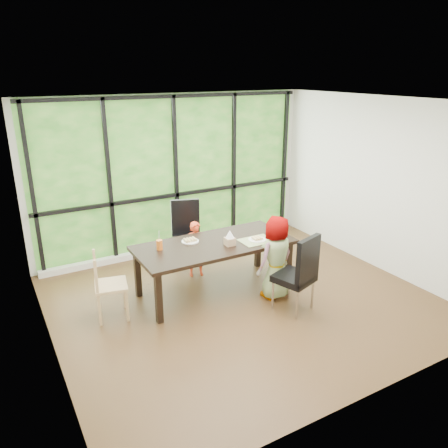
{
  "coord_description": "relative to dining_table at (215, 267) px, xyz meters",
  "views": [
    {
      "loc": [
        -2.91,
        -4.63,
        3.08
      ],
      "look_at": [
        -0.1,
        0.33,
        1.05
      ],
      "focal_mm": 35.22,
      "sensor_mm": 36.0,
      "label": 1
    }
  ],
  "objects": [
    {
      "name": "foliage_backdrop",
      "position": [
        0.2,
        1.8,
        0.98
      ],
      "size": [
        4.8,
        0.02,
        2.65
      ],
      "primitive_type": "cube",
      "color": "#1D4F16",
      "rests_on": "back_wall"
    },
    {
      "name": "window_sill",
      "position": [
        0.2,
        1.72,
        -0.33
      ],
      "size": [
        4.8,
        0.12,
        0.1
      ],
      "primitive_type": "cube",
      "color": "silver",
      "rests_on": "ground"
    },
    {
      "name": "child_older",
      "position": [
        0.66,
        -0.56,
        0.22
      ],
      "size": [
        0.64,
        0.48,
        1.2
      ],
      "primitive_type": "imported",
      "rotation": [
        0.0,
        0.0,
        3.32
      ],
      "color": "slate",
      "rests_on": "ground"
    },
    {
      "name": "dining_table",
      "position": [
        0.0,
        0.0,
        0.0
      ],
      "size": [
        2.31,
        1.19,
        0.75
      ],
      "primitive_type": "cube",
      "rotation": [
        0.0,
        0.0,
        0.09
      ],
      "color": "black",
      "rests_on": "ground"
    },
    {
      "name": "crepe_rolls_near",
      "position": [
        0.59,
        -0.2,
        0.41
      ],
      "size": [
        0.15,
        0.12,
        0.04
      ],
      "primitive_type": null,
      "color": "tan",
      "rests_on": "plate_near"
    },
    {
      "name": "green_cup",
      "position": [
        0.92,
        -0.27,
        0.44
      ],
      "size": [
        0.08,
        0.08,
        0.13
      ],
      "primitive_type": "cylinder",
      "color": "green",
      "rests_on": "dining_table"
    },
    {
      "name": "straw_white",
      "position": [
        -0.76,
        0.16,
        0.55
      ],
      "size": [
        0.01,
        0.04,
        0.2
      ],
      "primitive_type": "cylinder",
      "rotation": [
        0.14,
        0.0,
        0.0
      ],
      "color": "white",
      "rests_on": "orange_cup"
    },
    {
      "name": "white_mug",
      "position": [
        1.06,
        0.07,
        0.41
      ],
      "size": [
        0.07,
        0.07,
        0.07
      ],
      "primitive_type": "cylinder",
      "color": "white",
      "rests_on": "dining_table"
    },
    {
      "name": "tissue",
      "position": [
        0.15,
        -0.17,
        0.54
      ],
      "size": [
        0.12,
        0.12,
        0.11
      ],
      "primitive_type": "cone",
      "color": "white",
      "rests_on": "tissue_box"
    },
    {
      "name": "back_wall",
      "position": [
        0.2,
        1.82,
        0.98
      ],
      "size": [
        5.0,
        0.0,
        5.0
      ],
      "primitive_type": "plane",
      "rotation": [
        1.57,
        0.0,
        0.0
      ],
      "color": "silver",
      "rests_on": "ground"
    },
    {
      "name": "child_toddler",
      "position": [
        0.0,
        0.6,
        0.06
      ],
      "size": [
        0.36,
        0.28,
        0.88
      ],
      "primitive_type": "imported",
      "rotation": [
        0.0,
        0.0,
        -0.26
      ],
      "color": "#E64621",
      "rests_on": "ground"
    },
    {
      "name": "chair_end_beech",
      "position": [
        -1.49,
        0.04,
        0.08
      ],
      "size": [
        0.48,
        0.5,
        0.9
      ],
      "primitive_type": "cube",
      "rotation": [
        0.0,
        0.0,
        1.36
      ],
      "color": "tan",
      "rests_on": "ground"
    },
    {
      "name": "straw_pink",
      "position": [
        0.92,
        -0.27,
        0.55
      ],
      "size": [
        0.01,
        0.04,
        0.2
      ],
      "primitive_type": "cylinder",
      "rotation": [
        0.14,
        0.0,
        0.0
      ],
      "color": "pink",
      "rests_on": "green_cup"
    },
    {
      "name": "window_mullions",
      "position": [
        0.2,
        1.76,
        0.98
      ],
      "size": [
        4.8,
        0.06,
        2.65
      ],
      "primitive_type": null,
      "color": "black",
      "rests_on": "back_wall"
    },
    {
      "name": "plate_near",
      "position": [
        0.59,
        -0.2,
        0.38
      ],
      "size": [
        0.26,
        0.26,
        0.02
      ],
      "primitive_type": "cylinder",
      "color": "white",
      "rests_on": "dining_table"
    },
    {
      "name": "chair_interior_leather",
      "position": [
        0.67,
        -0.97,
        0.17
      ],
      "size": [
        0.58,
        0.58,
        1.08
      ],
      "primitive_type": "cube",
      "rotation": [
        0.0,
        0.0,
        3.46
      ],
      "color": "black",
      "rests_on": "ground"
    },
    {
      "name": "plate_far",
      "position": [
        -0.28,
        0.21,
        0.38
      ],
      "size": [
        0.25,
        0.25,
        0.02
      ],
      "primitive_type": "cylinder",
      "color": "white",
      "rests_on": "dining_table"
    },
    {
      "name": "placemat",
      "position": [
        0.57,
        -0.22,
        0.38
      ],
      "size": [
        0.47,
        0.34,
        0.01
      ],
      "primitive_type": "cube",
      "color": "tan",
      "rests_on": "dining_table"
    },
    {
      "name": "chair_window_leather",
      "position": [
        0.03,
        0.98,
        0.17
      ],
      "size": [
        0.58,
        0.58,
        1.08
      ],
      "primitive_type": "cube",
      "rotation": [
        0.0,
        0.0,
        -0.32
      ],
      "color": "black",
      "rests_on": "ground"
    },
    {
      "name": "ground",
      "position": [
        0.2,
        -0.43,
        -0.38
      ],
      "size": [
        5.0,
        5.0,
        0.0
      ],
      "primitive_type": "plane",
      "color": "black",
      "rests_on": "ground"
    },
    {
      "name": "orange_cup",
      "position": [
        -0.76,
        0.16,
        0.44
      ],
      "size": [
        0.09,
        0.09,
        0.14
      ],
      "primitive_type": "cylinder",
      "color": "orange",
      "rests_on": "dining_table"
    },
    {
      "name": "tissue_box",
      "position": [
        0.15,
        -0.17,
        0.43
      ],
      "size": [
        0.13,
        0.13,
        0.11
      ],
      "primitive_type": "cube",
      "color": "tan",
      "rests_on": "dining_table"
    },
    {
      "name": "crepe_rolls_far",
      "position": [
        -0.28,
        0.21,
        0.41
      ],
      "size": [
        0.2,
        0.12,
        0.04
      ],
      "primitive_type": null,
      "color": "tan",
      "rests_on": "plate_far"
    }
  ]
}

